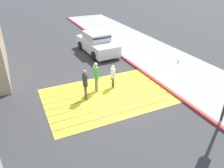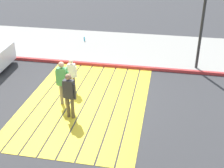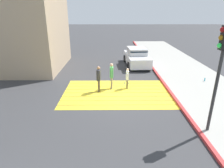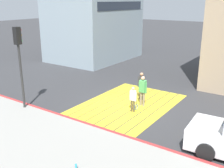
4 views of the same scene
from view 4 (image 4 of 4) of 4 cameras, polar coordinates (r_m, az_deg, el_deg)
ground_plane at (r=14.69m, az=3.37°, el=-4.41°), size 120.00×120.00×0.00m
crosswalk_stripes at (r=14.69m, az=3.37°, el=-4.38°), size 6.40×4.35×0.01m
sidewalk_west at (r=10.75m, az=-12.78°, el=-13.22°), size 4.80×40.00×0.12m
curb_painted at (r=12.24m, az=-4.66°, el=-8.80°), size 0.16×40.00×0.13m
building_far_north at (r=25.75m, az=-3.86°, el=15.35°), size 8.00×6.03×9.04m
traffic_light_corner at (r=13.98m, az=-19.13°, el=6.50°), size 0.39×0.28×4.24m
water_bottle at (r=9.28m, az=-7.66°, el=-17.12°), size 0.07×0.07×0.22m
pedestrian_adult_lead at (r=14.27m, az=6.54°, el=-1.04°), size 0.22×0.49×1.66m
pedestrian_adult_trailing at (r=15.15m, az=6.27°, el=-0.03°), size 0.26×0.47×1.61m
pedestrian_child_with_racket at (r=13.53m, az=4.50°, el=-2.97°), size 0.28×0.41×1.34m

